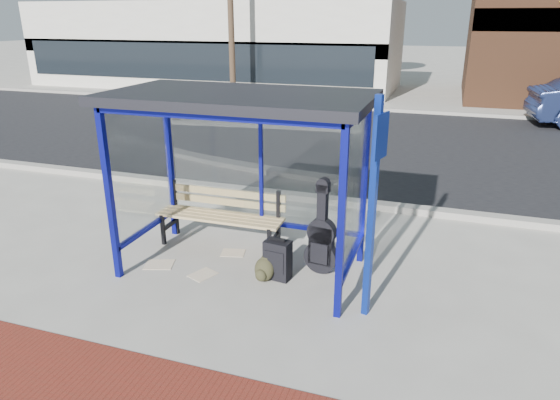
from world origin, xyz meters
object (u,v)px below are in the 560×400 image
(guitar_bag, at_px, (322,241))
(backpack, at_px, (264,270))
(bench, at_px, (221,213))
(suitcase, at_px, (278,260))

(guitar_bag, bearing_deg, backpack, -135.71)
(bench, bearing_deg, backpack, -41.35)
(guitar_bag, xyz_separation_m, backpack, (-0.65, -0.48, -0.31))
(bench, bearing_deg, suitcase, -33.55)
(bench, relative_size, backpack, 5.87)
(bench, distance_m, backpack, 1.37)
(guitar_bag, xyz_separation_m, suitcase, (-0.50, -0.37, -0.19))
(suitcase, distance_m, backpack, 0.22)
(guitar_bag, relative_size, backpack, 3.85)
(guitar_bag, bearing_deg, bench, 174.88)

